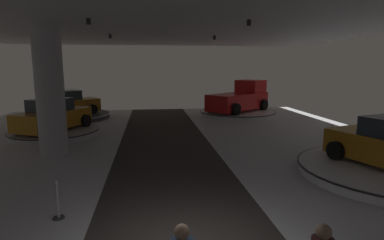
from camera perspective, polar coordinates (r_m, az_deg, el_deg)
The scene contains 8 objects.
column_left at distance 14.49m, azimuth -24.26°, elevation 4.87°, with size 1.15×1.15×5.50m.
display_platform_deep_right at distance 24.43m, azimuth 8.20°, elevation 1.24°, with size 5.72×5.72×0.37m.
pickup_truck_deep_right at distance 24.56m, azimuth 8.69°, elevation 3.85°, with size 5.44×4.97×2.30m.
display_platform_far_left at distance 18.70m, azimuth -23.54°, elevation -2.11°, with size 4.65×4.65×0.35m.
display_car_far_left at distance 18.52m, azimuth -23.79°, elevation 0.66°, with size 3.55×4.56×1.71m.
display_platform_deep_left at distance 24.66m, azimuth -21.32°, elevation 0.71°, with size 5.87×5.87×0.33m.
display_car_deep_left at distance 24.54m, azimuth -21.52°, elevation 2.81°, with size 4.53×3.70×1.71m.
stanchion_a at distance 8.76m, azimuth -23.04°, elevation -13.85°, with size 0.28×0.28×1.01m.
Camera 1 is at (-0.70, -5.79, 3.76)m, focal length 29.58 mm.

